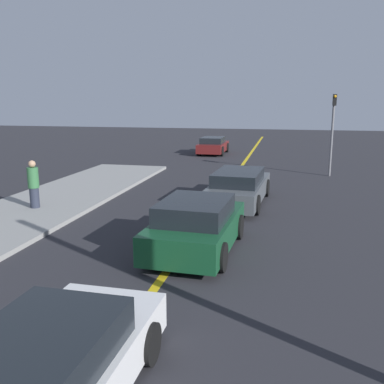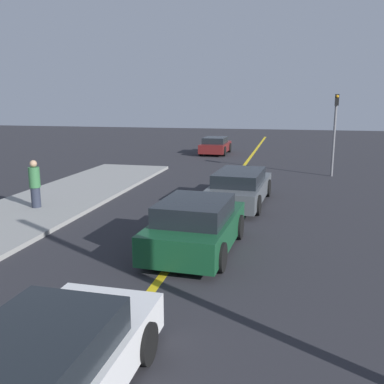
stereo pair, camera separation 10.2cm
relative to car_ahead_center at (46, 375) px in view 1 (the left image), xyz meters
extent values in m
cube|color=gold|center=(0.15, 11.75, -0.59)|extent=(0.20, 60.00, 0.01)
cube|color=silver|center=(0.00, 0.06, -0.13)|extent=(1.77, 4.19, 0.57)
cube|color=black|center=(0.00, -0.15, 0.39)|extent=(1.54, 2.31, 0.47)
cylinder|color=black|center=(-0.79, 1.36, -0.28)|extent=(0.23, 0.63, 0.63)
cylinder|color=black|center=(0.83, 1.33, -0.28)|extent=(0.23, 0.63, 0.63)
cube|color=#144728|center=(0.53, 6.22, -0.05)|extent=(2.03, 4.01, 0.70)
cube|color=black|center=(0.53, 6.03, 0.54)|extent=(1.72, 2.24, 0.49)
cylinder|color=black|center=(-0.29, 7.48, -0.25)|extent=(0.25, 0.70, 0.69)
cylinder|color=black|center=(1.46, 7.40, -0.25)|extent=(0.25, 0.70, 0.69)
cylinder|color=black|center=(-0.40, 5.05, -0.25)|extent=(0.25, 0.70, 0.69)
cylinder|color=black|center=(1.35, 4.97, -0.25)|extent=(0.25, 0.70, 0.69)
cube|color=#4C5156|center=(1.01, 11.59, -0.08)|extent=(2.08, 4.89, 0.63)
cube|color=black|center=(1.01, 11.35, 0.46)|extent=(1.73, 2.72, 0.45)
cylinder|color=black|center=(0.25, 13.12, -0.24)|extent=(0.26, 0.70, 0.69)
cylinder|color=black|center=(1.95, 13.02, -0.24)|extent=(0.26, 0.70, 0.69)
cylinder|color=black|center=(0.07, 10.16, -0.24)|extent=(0.26, 0.70, 0.69)
cylinder|color=black|center=(1.77, 10.06, -0.24)|extent=(0.26, 0.70, 0.69)
cube|color=maroon|center=(-2.48, 26.24, -0.10)|extent=(1.77, 3.85, 0.61)
cube|color=black|center=(-2.48, 26.05, 0.41)|extent=(1.54, 2.13, 0.41)
cylinder|color=black|center=(-3.28, 27.44, -0.25)|extent=(0.23, 0.69, 0.68)
cylinder|color=black|center=(-1.64, 27.42, -0.25)|extent=(0.23, 0.69, 0.68)
cylinder|color=black|center=(-3.31, 25.06, -0.25)|extent=(0.23, 0.69, 0.68)
cylinder|color=black|center=(-1.67, 25.04, -0.25)|extent=(0.23, 0.69, 0.68)
cylinder|color=#282D3D|center=(-5.77, 8.87, -0.10)|extent=(0.32, 0.32, 0.70)
cylinder|color=#336B3D|center=(-5.77, 8.87, 0.60)|extent=(0.37, 0.37, 0.70)
sphere|color=tan|center=(-5.77, 8.87, 1.08)|extent=(0.24, 0.24, 0.24)
cylinder|color=slate|center=(4.87, 18.48, 1.45)|extent=(0.12, 0.12, 4.08)
cube|color=black|center=(4.87, 18.30, 3.21)|extent=(0.18, 0.18, 0.55)
sphere|color=orange|center=(4.87, 18.21, 3.38)|extent=(0.14, 0.14, 0.14)
camera|label=1|loc=(2.67, -4.03, 3.21)|focal=40.00mm
camera|label=2|loc=(2.77, -4.00, 3.21)|focal=40.00mm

